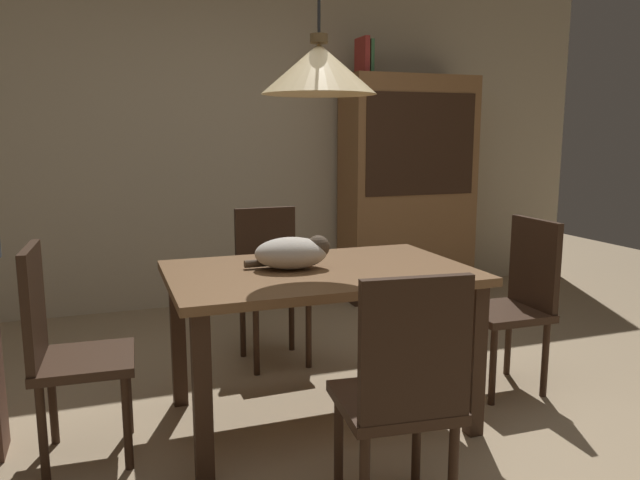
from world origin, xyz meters
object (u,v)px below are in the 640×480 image
object	(u,v)px
hutch_bookcase	(407,192)
book_red_tall	(362,56)
book_green_slim	(368,57)
dining_table	(319,290)
chair_far_back	(271,277)
cat_sleeping	(293,253)
chair_left_side	(64,344)
chair_near_front	(403,389)
pendant_lamp	(319,68)
chair_right_side	(516,297)

from	to	relation	value
hutch_bookcase	book_red_tall	xyz separation A→B (m)	(-0.43, 0.00, 1.10)
book_green_slim	hutch_bookcase	bearing A→B (deg)	-0.23
book_red_tall	hutch_bookcase	bearing A→B (deg)	-0.20
dining_table	book_red_tall	xyz separation A→B (m)	(1.06, 1.96, 1.34)
dining_table	hutch_bookcase	distance (m)	2.48
chair_far_back	cat_sleeping	size ratio (longest dim) A/B	2.36
chair_far_back	book_red_tall	size ratio (longest dim) A/B	3.32
hutch_bookcase	book_red_tall	world-z (taller)	book_red_tall
cat_sleeping	chair_left_side	bearing A→B (deg)	-177.92
dining_table	book_red_tall	bearing A→B (deg)	61.58
dining_table	chair_near_front	distance (m)	0.89
dining_table	chair_left_side	size ratio (longest dim) A/B	1.51
chair_near_front	hutch_bookcase	bearing A→B (deg)	62.15
dining_table	chair_near_front	bearing A→B (deg)	-90.52
chair_near_front	book_red_tall	bearing A→B (deg)	69.35
book_red_tall	chair_near_front	bearing A→B (deg)	-110.65
hutch_bookcase	chair_far_back	bearing A→B (deg)	-144.06
cat_sleeping	hutch_bookcase	distance (m)	2.50
pendant_lamp	book_green_slim	bearing A→B (deg)	60.48
chair_right_side	pendant_lamp	world-z (taller)	pendant_lamp
dining_table	hutch_bookcase	world-z (taller)	hutch_bookcase
chair_left_side	cat_sleeping	xyz separation A→B (m)	(1.01, 0.04, 0.32)
dining_table	chair_far_back	size ratio (longest dim) A/B	1.51
chair_near_front	hutch_bookcase	distance (m)	3.23
dining_table	chair_far_back	world-z (taller)	chair_far_back
chair_left_side	cat_sleeping	bearing A→B (deg)	2.08
book_red_tall	dining_table	bearing A→B (deg)	-118.42
chair_right_side	chair_near_front	xyz separation A→B (m)	(-1.14, -0.88, 0.00)
chair_far_back	cat_sleeping	xyz separation A→B (m)	(-0.11, -0.84, 0.32)
chair_near_front	book_green_slim	distance (m)	3.39
dining_table	chair_near_front	world-z (taller)	chair_near_front
hutch_bookcase	book_red_tall	size ratio (longest dim) A/B	6.61
hutch_bookcase	book_red_tall	bearing A→B (deg)	179.80
chair_left_side	book_green_slim	bearing A→B (deg)	41.18
chair_far_back	hutch_bookcase	world-z (taller)	hutch_bookcase
chair_right_side	hutch_bookcase	xyz separation A→B (m)	(0.36, 1.96, 0.38)
dining_table	book_red_tall	world-z (taller)	book_red_tall
book_green_slim	pendant_lamp	bearing A→B (deg)	-119.52
dining_table	chair_right_side	bearing A→B (deg)	-0.08
book_red_tall	book_green_slim	distance (m)	0.05
chair_right_side	cat_sleeping	world-z (taller)	chair_right_side
chair_right_side	chair_left_side	bearing A→B (deg)	179.86
chair_far_back	chair_right_side	bearing A→B (deg)	-37.90
chair_right_side	book_green_slim	distance (m)	2.45
dining_table	chair_near_front	size ratio (longest dim) A/B	1.51
chair_right_side	book_red_tall	distance (m)	2.46
chair_left_side	hutch_bookcase	size ratio (longest dim) A/B	0.50
chair_far_back	book_red_tall	world-z (taller)	book_red_tall
chair_far_back	pendant_lamp	size ratio (longest dim) A/B	0.72
chair_right_side	chair_left_side	xyz separation A→B (m)	(-2.26, 0.01, 0.00)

